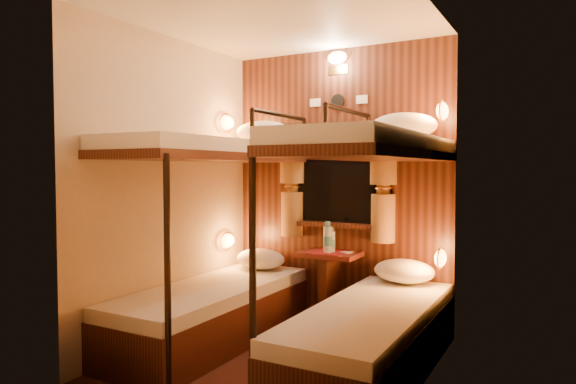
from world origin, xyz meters
The scene contains 22 objects.
floor centered at (0.00, 0.00, 0.00)m, with size 2.10×2.10×0.00m, color #3E1911.
ceiling centered at (0.00, 0.00, 2.40)m, with size 2.10×2.10×0.00m, color silver.
wall_back centered at (0.00, 1.05, 1.20)m, with size 2.40×2.40×0.00m, color #C6B293.
wall_front centered at (0.00, -1.05, 1.20)m, with size 2.40×2.40×0.00m, color #C6B293.
wall_left centered at (-1.00, 0.00, 1.20)m, with size 2.40×2.40×0.00m, color #C6B293.
wall_right centered at (1.00, 0.00, 1.20)m, with size 2.40×2.40×0.00m, color #C6B293.
back_panel centered at (0.00, 1.04, 1.20)m, with size 2.00×0.03×2.40m, color black.
bunk_left centered at (-0.65, 0.07, 0.56)m, with size 0.72×1.90×1.82m.
bunk_right centered at (0.65, 0.07, 0.56)m, with size 0.72×1.90×1.82m.
window centered at (0.00, 1.00, 1.18)m, with size 1.00×0.12×0.79m.
curtains centered at (0.00, 0.97, 1.26)m, with size 1.10×0.22×1.00m.
back_fixtures centered at (0.00, 1.00, 2.25)m, with size 0.54×0.09×0.48m.
reading_lamps centered at (0.00, 0.70, 1.24)m, with size 2.00×0.20×1.25m.
table centered at (0.00, 0.85, 0.41)m, with size 0.50×0.34×0.66m.
bottle_left centered at (0.02, 0.84, 0.74)m, with size 0.06×0.06×0.21m.
bottle_right centered at (0.01, 0.80, 0.77)m, with size 0.08×0.08×0.27m.
sachet_a centered at (0.13, 0.88, 0.65)m, with size 0.09×0.07×0.01m, color silver.
sachet_b centered at (0.14, 0.91, 0.65)m, with size 0.08×0.06×0.01m, color silver.
pillow_lower_left centered at (-0.65, 0.78, 0.55)m, with size 0.46×0.33×0.18m, color white.
pillow_lower_right centered at (0.65, 0.84, 0.55)m, with size 0.48×0.34×0.19m, color white.
pillow_upper_left centered at (-0.65, 0.83, 1.69)m, with size 0.52×0.37×0.21m, color white.
pillow_upper_right centered at (0.65, 0.77, 1.69)m, with size 0.52×0.37×0.21m, color white.
Camera 1 is at (1.78, -3.13, 1.35)m, focal length 32.00 mm.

